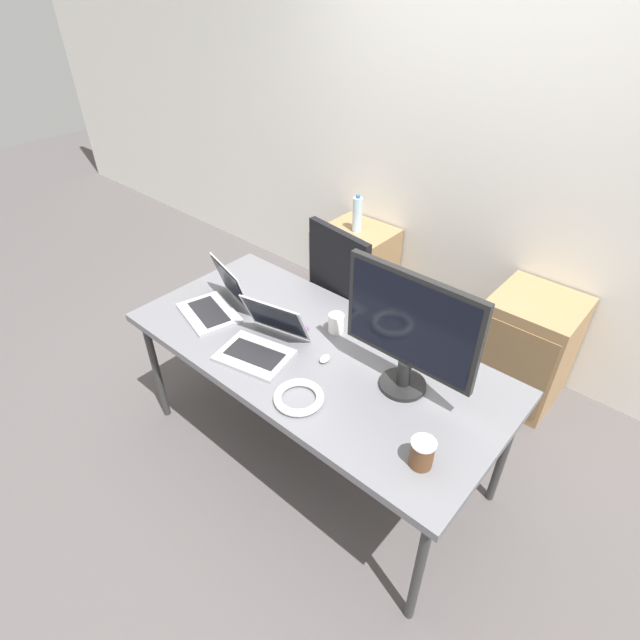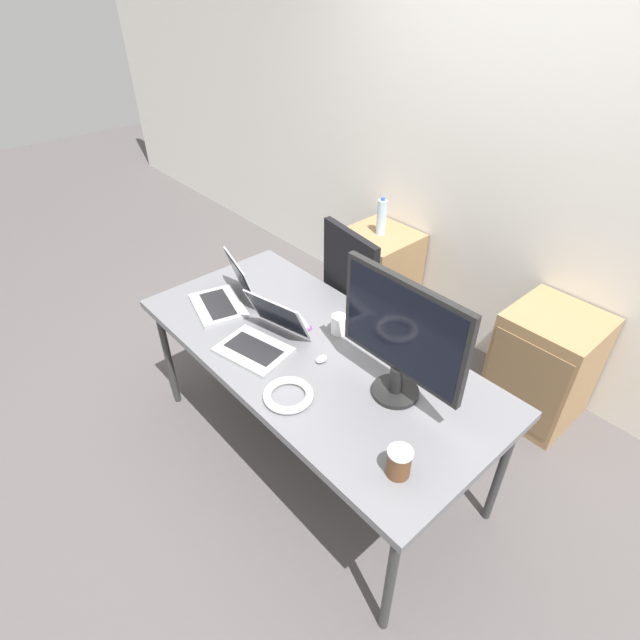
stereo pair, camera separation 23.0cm
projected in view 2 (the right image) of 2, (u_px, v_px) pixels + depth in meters
ground_plane at (314, 451)px, 2.81m from camera, size 14.00×14.00×0.00m
wall_back at (509, 163)px, 2.83m from camera, size 10.00×0.05×2.60m
desk at (313, 356)px, 2.39m from camera, size 1.86×0.87×0.75m
office_chair at (372, 326)px, 3.05m from camera, size 0.56×0.59×1.11m
cabinet_left at (377, 277)px, 3.66m from camera, size 0.48×0.48×0.69m
cabinet_right at (543, 366)px, 2.87m from camera, size 0.48×0.48×0.69m
water_bottle at (382, 217)px, 3.39m from camera, size 0.07×0.07×0.26m
laptop_left at (226, 296)px, 2.64m from camera, size 0.38×0.38×0.25m
laptop_right at (262, 338)px, 2.35m from camera, size 0.37×0.40×0.24m
monitor at (402, 337)px, 1.95m from camera, size 0.60×0.20×0.56m
mouse at (322, 359)px, 2.28m from camera, size 0.04×0.06×0.03m
coffee_cup_white at (339, 324)px, 2.44m from camera, size 0.08×0.08×0.10m
coffee_cup_brown at (399, 462)px, 1.77m from camera, size 0.09×0.09×0.12m
cable_coil at (288, 395)px, 2.10m from camera, size 0.21×0.21×0.03m
scissors at (304, 323)px, 2.52m from camera, size 0.17×0.08×0.01m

